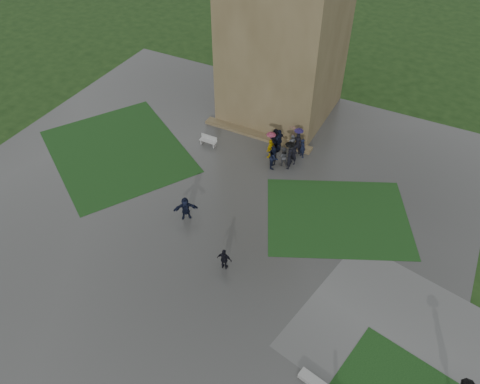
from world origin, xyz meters
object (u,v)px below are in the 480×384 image
at_px(pedestrian_mid, 186,208).
at_px(pedestrian_near, 224,259).
at_px(bench, 208,140).
at_px(tower, 287,2).

relative_size(pedestrian_mid, pedestrian_near, 1.10).
xyz_separation_m(bench, pedestrian_mid, (2.67, -7.40, 0.42)).
relative_size(tower, pedestrian_mid, 10.88).
bearing_deg(pedestrian_mid, bench, 72.60).
height_order(tower, bench, tower).
bearing_deg(tower, pedestrian_near, -76.71).
bearing_deg(pedestrian_near, pedestrian_mid, -37.19).
bearing_deg(pedestrian_near, tower, -83.47).
xyz_separation_m(pedestrian_mid, pedestrian_near, (4.15, -2.44, -0.07)).
distance_m(pedestrian_mid, pedestrian_near, 4.81).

